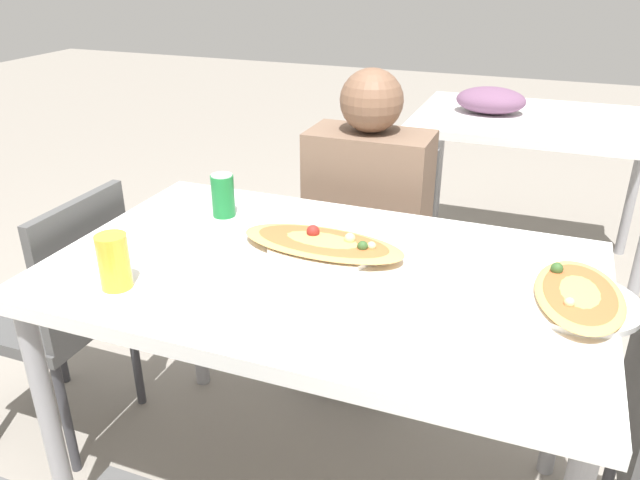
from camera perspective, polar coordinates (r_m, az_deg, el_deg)
dining_table at (r=1.56m, az=0.23°, el=-4.97°), size 1.33×0.81×0.77m
chair_far_seated at (r=2.30m, az=4.94°, el=-0.72°), size 0.40×0.40×0.84m
chair_side_left at (r=2.09m, az=-22.47°, el=-5.51°), size 0.40×0.40×0.84m
person_seated at (r=2.12m, az=4.29°, el=2.77°), size 0.41×0.25×1.14m
pizza_main at (r=1.59m, az=0.25°, el=-0.42°), size 0.44×0.28×0.06m
soda_can at (r=1.82m, az=-8.86°, el=4.05°), size 0.07×0.07×0.12m
drink_glass at (r=1.48m, az=-18.33°, el=-1.89°), size 0.07×0.07×0.13m
pizza_second at (r=1.47m, az=22.55°, el=-4.84°), size 0.27×0.35×0.05m
background_table at (r=3.10m, az=18.43°, el=9.59°), size 1.10×0.80×0.89m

